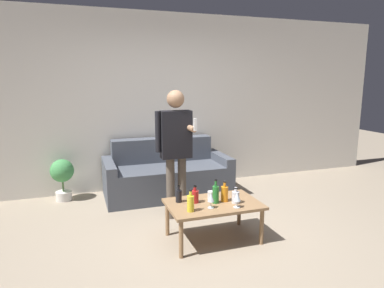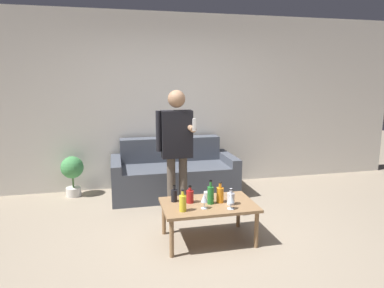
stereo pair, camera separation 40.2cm
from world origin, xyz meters
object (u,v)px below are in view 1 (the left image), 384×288
coffee_table (213,207)px  couch (167,175)px  person_standing_front (176,143)px  bottle_orange (195,196)px

coffee_table → couch: bearing=93.4°
couch → coffee_table: couch is taller
couch → person_standing_front: size_ratio=1.15×
bottle_orange → person_standing_front: 0.79m
couch → bottle_orange: couch is taller
bottle_orange → person_standing_front: bearing=91.9°
couch → person_standing_front: person_standing_front is taller
coffee_table → bottle_orange: (-0.18, 0.07, 0.12)m
couch → bottle_orange: 1.56m
bottle_orange → person_standing_front: size_ratio=0.12×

